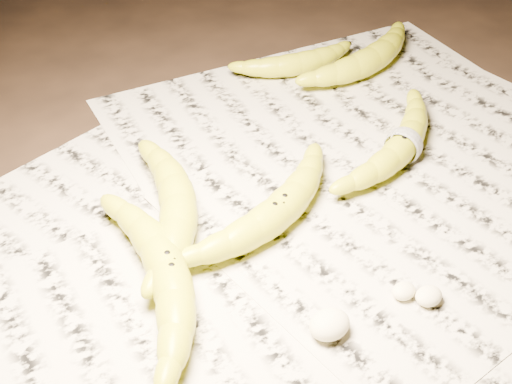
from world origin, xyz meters
TOP-DOWN VIEW (x-y plane):
  - ground at (0.00, 0.00)m, footprint 3.00×3.00m
  - newspaper_patch at (0.03, -0.01)m, footprint 0.90×0.70m
  - banana_left_a at (-0.15, -0.03)m, footprint 0.14×0.24m
  - banana_left_b at (-0.09, 0.05)m, footprint 0.16×0.22m
  - banana_center at (-0.01, -0.02)m, footprint 0.23×0.12m
  - banana_taped at (0.19, -0.01)m, footprint 0.22×0.14m
  - banana_upper_a at (0.31, 0.17)m, footprint 0.22×0.10m
  - banana_upper_b at (0.23, 0.23)m, footprint 0.17×0.10m
  - measuring_tape at (0.19, -0.01)m, footprint 0.02×0.04m
  - flesh_chunk_a at (-0.06, -0.16)m, footprint 0.04×0.03m
  - flesh_chunk_b at (0.04, -0.19)m, footprint 0.03×0.02m
  - flesh_chunk_c at (0.02, -0.17)m, footprint 0.02×0.02m

SIDE VIEW (x-z plane):
  - ground at x=0.00m, z-range 0.00..0.00m
  - newspaper_patch at x=0.03m, z-range 0.00..0.01m
  - flesh_chunk_c at x=0.02m, z-range 0.01..0.02m
  - flesh_chunk_b at x=0.04m, z-range 0.01..0.02m
  - flesh_chunk_a at x=-0.06m, z-range 0.01..0.03m
  - banana_upper_b at x=0.23m, z-range 0.01..0.04m
  - banana_taped at x=0.19m, z-range 0.01..0.04m
  - measuring_tape at x=0.19m, z-range 0.00..0.05m
  - banana_center at x=-0.01m, z-range 0.01..0.05m
  - banana_upper_a at x=0.31m, z-range 0.01..0.05m
  - banana_left_a at x=-0.15m, z-range 0.01..0.05m
  - banana_left_b at x=-0.09m, z-range 0.01..0.05m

